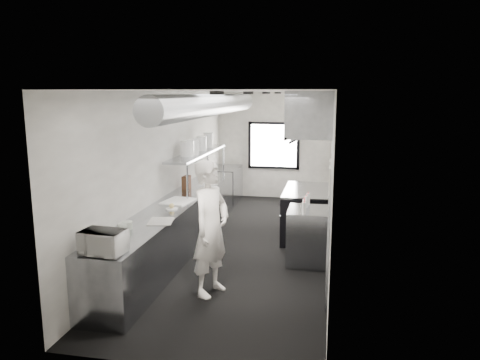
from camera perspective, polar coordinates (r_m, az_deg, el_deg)
The scene contains 35 objects.
floor at distance 8.65m, azimuth 0.82°, elevation -7.93°, with size 3.00×8.00×0.01m, color black.
ceiling at distance 8.19m, azimuth 0.88°, elevation 10.96°, with size 3.00×8.00×0.01m, color white.
wall_back at distance 12.23m, azimuth 4.21°, elevation 4.29°, with size 3.00×0.02×2.80m, color silver.
wall_front at distance 4.53m, azimuth -8.29°, elevation -6.97°, with size 3.00×0.02×2.80m, color silver.
wall_left at distance 8.70m, azimuth -8.92°, elevation 1.56°, with size 0.02×8.00×2.80m, color silver.
wall_right at distance 8.18m, azimuth 11.25°, elevation 0.90°, with size 0.02×8.00×2.80m, color silver.
wall_cladding at distance 8.65m, azimuth 10.91°, elevation -4.32°, with size 0.03×5.50×1.10m, color gray.
hvac_duct at distance 8.74m, azimuth -3.23°, elevation 9.29°, with size 0.40×0.40×6.40m, color gray.
service_window at distance 12.19m, azimuth 4.19°, elevation 4.27°, with size 1.36×0.05×1.25m.
exhaust_hood at distance 8.78m, azimuth 8.83°, elevation 8.15°, with size 0.81×2.20×0.88m.
prep_counter at distance 8.33m, azimuth -7.63°, elevation -5.52°, with size 0.70×6.00×0.90m, color gray.
pass_shelf at distance 9.52m, azimuth -5.14°, elevation 3.26°, with size 0.45×3.00×0.68m.
range at distance 9.07m, azimuth 8.11°, elevation -4.05°, with size 0.88×1.60×0.94m.
bottle_station at distance 7.73m, azimuth 8.37°, elevation -6.84°, with size 0.65×0.80×0.90m, color gray.
far_work_table at distance 11.79m, azimuth -1.89°, elevation -0.60°, with size 0.70×1.20×0.90m, color gray.
notice_sheet_a at distance 6.96m, azimuth 11.05°, elevation 0.87°, with size 0.02×0.28×0.38m, color silver.
notice_sheet_b at distance 6.63m, azimuth 11.02°, elevation -0.06°, with size 0.02×0.28×0.38m, color silver.
line_cook at distance 6.36m, azimuth -3.64°, elevation -5.99°, with size 0.69×0.45×1.88m, color white.
microwave at distance 5.70m, azimuth -16.61°, elevation -7.38°, with size 0.47×0.36×0.28m, color silver.
deli_tub_a at distance 6.59m, azimuth -14.38°, elevation -5.65°, with size 0.14×0.14×0.10m, color beige.
deli_tub_b at distance 6.64m, azimuth -13.77°, elevation -5.46°, with size 0.15×0.15×0.11m, color beige.
newspaper at distance 6.92m, azimuth -9.78°, elevation -5.05°, with size 0.35×0.43×0.01m, color silver.
small_plate at distance 7.60m, azimuth -8.45°, elevation -3.54°, with size 0.20×0.20×0.02m, color white.
pastry at distance 7.59m, azimuth -8.46°, elevation -3.18°, with size 0.08×0.08×0.08m, color #D3BA6F.
cutting_board at distance 8.12m, azimuth -7.67°, elevation -2.60°, with size 0.45×0.60×0.02m, color white.
knife_block at distance 9.15m, azimuth -6.66°, elevation -0.29°, with size 0.11×0.24×0.26m, color #502D1C.
plate_stack_a at distance 8.88m, azimuth -6.55°, elevation 3.91°, with size 0.26×0.26×0.31m, color white.
plate_stack_b at distance 9.10m, azimuth -5.88°, elevation 4.11°, with size 0.24×0.24×0.31m, color white.
plate_stack_c at distance 9.73m, azimuth -4.81°, elevation 4.53°, with size 0.21×0.21×0.30m, color white.
plate_stack_d at distance 10.30m, azimuth -3.95°, elevation 4.96°, with size 0.22×0.22×0.33m, color white.
squeeze_bottle_a at distance 7.26m, azimuth 7.92°, elevation -3.50°, with size 0.06×0.06×0.19m, color white.
squeeze_bottle_b at distance 7.47m, azimuth 8.01°, elevation -3.18°, with size 0.06×0.06×0.17m, color white.
squeeze_bottle_c at distance 7.57m, azimuth 7.95°, elevation -3.01°, with size 0.06×0.06×0.17m, color white.
squeeze_bottle_d at distance 7.69m, azimuth 8.19°, elevation -2.69°, with size 0.06×0.06×0.19m, color white.
squeeze_bottle_e at distance 7.89m, azimuth 8.41°, elevation -2.35°, with size 0.06×0.06×0.19m, color white.
Camera 1 is at (1.46, -8.06, 2.77)m, focal length 34.46 mm.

